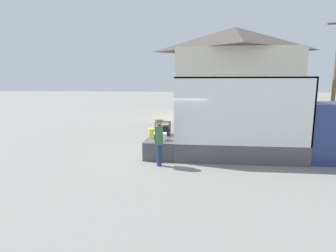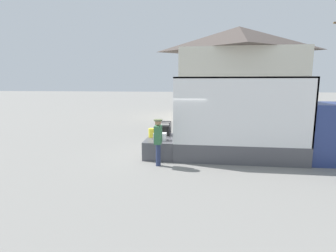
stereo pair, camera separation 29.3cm
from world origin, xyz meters
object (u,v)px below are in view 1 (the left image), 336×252
microwave (160,137)px  portable_generator (163,130)px  utility_pole (336,69)px  orange_bucket (151,133)px  worker_person (159,137)px  box_truck (281,135)px

microwave → portable_generator: portable_generator is taller
utility_pole → portable_generator: bearing=-141.1°
orange_bucket → worker_person: size_ratio=0.22×
box_truck → utility_pole: size_ratio=0.91×
orange_bucket → microwave: bearing=-49.5°
box_truck → orange_bucket: 5.38m
portable_generator → worker_person: 2.16m
worker_person → utility_pole: 16.67m
worker_person → box_truck: bearing=18.4°
worker_person → utility_pole: (11.59, 11.60, 3.02)m
box_truck → worker_person: 5.08m
microwave → worker_person: (0.11, -1.09, 0.19)m
portable_generator → utility_pole: bearing=38.9°
orange_bucket → worker_person: worker_person is taller
box_truck → microwave: bearing=-174.1°
portable_generator → orange_bucket: 0.70m
portable_generator → orange_bucket: (-0.45, -0.53, -0.04)m
worker_person → portable_generator: bearing=93.0°
worker_person → utility_pole: utility_pole is taller
utility_pole → box_truck: bearing=-124.1°
worker_person → microwave: bearing=95.7°
microwave → worker_person: worker_person is taller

